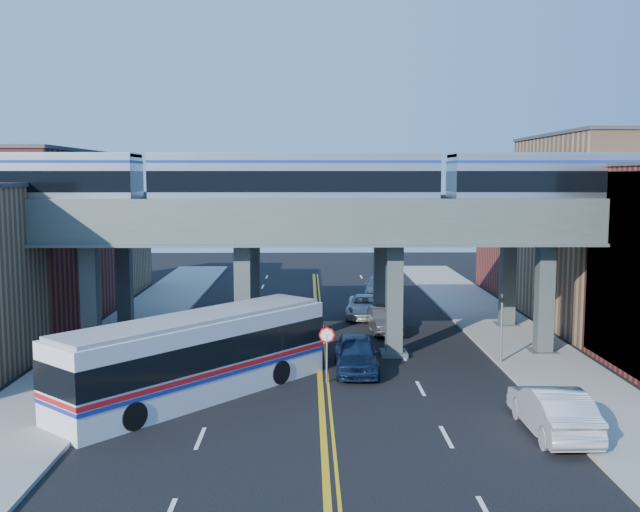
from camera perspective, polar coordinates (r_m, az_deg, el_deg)
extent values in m
plane|color=black|center=(30.63, 0.12, -11.69)|extent=(120.00, 120.00, 0.00)
cube|color=gray|center=(41.70, -16.28, -6.94)|extent=(5.00, 70.00, 0.16)
cube|color=gray|center=(42.00, 15.86, -6.83)|extent=(5.00, 70.00, 0.16)
cube|color=maroon|center=(48.72, -22.58, 1.18)|extent=(8.00, 14.00, 11.00)
cube|color=#9A734F|center=(61.07, -18.05, 0.89)|extent=(8.00, 10.00, 8.00)
cube|color=#9A734F|center=(49.10, 21.89, 1.83)|extent=(8.00, 14.00, 12.00)
cube|color=maroon|center=(61.36, 17.14, 1.41)|extent=(8.00, 10.00, 9.00)
cube|color=teal|center=(36.71, 23.35, -1.58)|extent=(0.10, 9.50, 9.50)
cube|color=#424D4C|center=(39.38, -17.88, -3.43)|extent=(0.85, 0.85, 6.00)
cube|color=#424D4C|center=(37.84, -6.19, -3.55)|extent=(0.85, 0.85, 6.00)
cube|color=#424D4C|center=(37.95, 5.95, -3.52)|extent=(0.85, 0.85, 6.00)
cube|color=#424D4C|center=(39.72, 17.51, -3.34)|extent=(0.85, 0.85, 6.00)
cube|color=#46504B|center=(37.23, -0.11, 2.06)|extent=(52.00, 3.60, 1.40)
cube|color=#424D4C|center=(46.04, -15.36, -1.97)|extent=(0.85, 0.85, 6.00)
cube|color=#424D4C|center=(44.72, -5.37, -2.01)|extent=(0.85, 0.85, 6.00)
cube|color=#424D4C|center=(44.82, 4.88, -1.99)|extent=(0.85, 0.85, 6.00)
cube|color=#424D4C|center=(46.32, 14.78, -1.90)|extent=(0.85, 0.85, 6.00)
cube|color=#46504B|center=(44.21, -0.24, 2.74)|extent=(52.00, 3.60, 1.40)
cube|color=black|center=(38.90, -18.16, 3.15)|extent=(2.13, 2.13, 0.24)
cube|color=black|center=(37.56, -9.23, 3.28)|extent=(2.13, 2.13, 0.24)
cube|color=black|center=(37.39, 5.21, 3.32)|extent=(2.13, 2.13, 0.24)
cube|color=#B7B9C2|center=(37.13, -2.04, 5.89)|extent=(14.70, 2.80, 3.09)
cube|color=black|center=(37.12, -2.04, 6.12)|extent=(14.72, 2.86, 1.06)
cube|color=black|center=(38.52, 14.27, 3.24)|extent=(2.13, 2.13, 0.24)
cube|color=#B7B9C2|center=(39.96, 20.88, 5.52)|extent=(14.70, 2.80, 3.09)
cube|color=black|center=(39.96, 20.89, 5.73)|extent=(14.72, 2.86, 1.06)
cylinder|color=slate|center=(33.19, 0.55, -8.19)|extent=(0.09, 0.09, 2.30)
cylinder|color=red|center=(32.93, 0.55, -6.34)|extent=(0.76, 0.04, 0.76)
cylinder|color=slate|center=(37.29, 14.31, -6.05)|extent=(0.12, 0.12, 3.20)
imported|color=black|center=(36.91, 14.39, -2.94)|extent=(0.15, 0.18, 0.90)
cube|color=silver|center=(31.43, -9.77, -8.06)|extent=(10.93, 11.82, 3.42)
cube|color=black|center=(31.33, -9.79, -7.28)|extent=(11.00, 11.89, 1.16)
cube|color=#B21419|center=(31.52, -9.76, -8.64)|extent=(10.99, 11.88, 0.20)
cylinder|color=black|center=(29.35, -16.24, -11.63)|extent=(2.95, 2.79, 1.10)
cylinder|color=black|center=(34.13, -4.88, -8.84)|extent=(2.95, 2.79, 1.10)
imported|color=#0F1D39|center=(35.16, 2.93, -7.81)|extent=(2.21, 5.24, 1.77)
imported|color=#2D2D2F|center=(43.96, 5.17, -5.13)|extent=(1.84, 4.65, 1.51)
imported|color=silver|center=(48.55, 3.63, -4.04)|extent=(3.03, 5.54, 1.47)
imported|color=#97989C|center=(56.50, 4.70, -2.52)|extent=(2.61, 5.57, 1.57)
imported|color=#B6B7BC|center=(28.33, 18.11, -11.61)|extent=(1.95, 5.47, 1.80)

